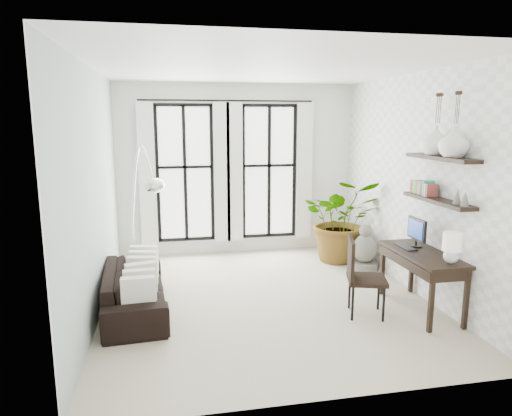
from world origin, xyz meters
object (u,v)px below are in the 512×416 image
object	(u,v)px
desk_chair	(360,272)
arc_lamp	(141,178)
sofa	(135,290)
buddha	(365,251)
desk	(424,258)
plant	(341,220)

from	to	relation	value
desk_chair	arc_lamp	xyz separation A→B (m)	(-2.79, 1.46, 1.12)
sofa	buddha	distance (m)	3.89
arc_lamp	buddha	size ratio (longest dim) A/B	2.75
desk_chair	buddha	bearing A→B (deg)	80.13
sofa	desk	xyz separation A→B (m)	(3.74, -0.78, 0.46)
plant	desk	distance (m)	2.41
desk_chair	arc_lamp	size ratio (longest dim) A/B	0.47
sofa	desk	bearing A→B (deg)	-105.63
arc_lamp	buddha	world-z (taller)	arc_lamp
arc_lamp	plant	bearing A→B (deg)	14.12
plant	arc_lamp	size ratio (longest dim) A/B	0.69
plant	desk_chair	world-z (taller)	plant
plant	sofa	bearing A→B (deg)	-155.40
desk	buddha	world-z (taller)	desk
sofa	desk	world-z (taller)	desk
desk	desk_chair	world-z (taller)	desk
sofa	arc_lamp	size ratio (longest dim) A/B	0.91
desk	buddha	bearing A→B (deg)	89.92
sofa	desk_chair	size ratio (longest dim) A/B	1.95
desk_chair	buddha	xyz separation A→B (m)	(0.85, 1.73, -0.25)
plant	buddha	size ratio (longest dim) A/B	1.90
plant	buddha	world-z (taller)	plant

